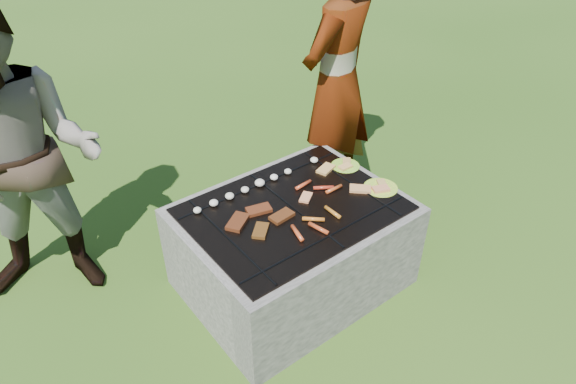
{
  "coord_description": "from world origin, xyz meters",
  "views": [
    {
      "loc": [
        -1.49,
        -1.88,
        2.46
      ],
      "look_at": [
        0.0,
        0.05,
        0.7
      ],
      "focal_mm": 32.0,
      "sensor_mm": 36.0,
      "label": 1
    }
  ],
  "objects_px": {
    "plate_near": "(381,188)",
    "fire_pit": "(293,250)",
    "plate_far": "(345,166)",
    "bystander": "(22,164)",
    "cook": "(337,83)"
  },
  "relations": [
    {
      "from": "plate_near",
      "to": "cook",
      "type": "relative_size",
      "value": 0.12
    },
    {
      "from": "bystander",
      "to": "fire_pit",
      "type": "bearing_deg",
      "value": -5.8
    },
    {
      "from": "plate_near",
      "to": "cook",
      "type": "xyz_separation_m",
      "value": [
        0.3,
        0.76,
        0.35
      ]
    },
    {
      "from": "plate_near",
      "to": "cook",
      "type": "distance_m",
      "value": 0.89
    },
    {
      "from": "cook",
      "to": "plate_far",
      "type": "bearing_deg",
      "value": 39.18
    },
    {
      "from": "fire_pit",
      "to": "plate_near",
      "type": "bearing_deg",
      "value": -17.07
    },
    {
      "from": "fire_pit",
      "to": "bystander",
      "type": "relative_size",
      "value": 0.69
    },
    {
      "from": "plate_far",
      "to": "cook",
      "type": "xyz_separation_m",
      "value": [
        0.3,
        0.44,
        0.35
      ]
    },
    {
      "from": "fire_pit",
      "to": "bystander",
      "type": "distance_m",
      "value": 1.63
    },
    {
      "from": "cook",
      "to": "plate_near",
      "type": "bearing_deg",
      "value": 51.81
    },
    {
      "from": "fire_pit",
      "to": "cook",
      "type": "bearing_deg",
      "value": 34.59
    },
    {
      "from": "plate_near",
      "to": "fire_pit",
      "type": "bearing_deg",
      "value": 162.93
    },
    {
      "from": "plate_near",
      "to": "bystander",
      "type": "distance_m",
      "value": 2.08
    },
    {
      "from": "plate_far",
      "to": "bystander",
      "type": "bearing_deg",
      "value": 156.93
    },
    {
      "from": "fire_pit",
      "to": "bystander",
      "type": "xyz_separation_m",
      "value": [
        -1.19,
        0.9,
        0.65
      ]
    }
  ]
}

